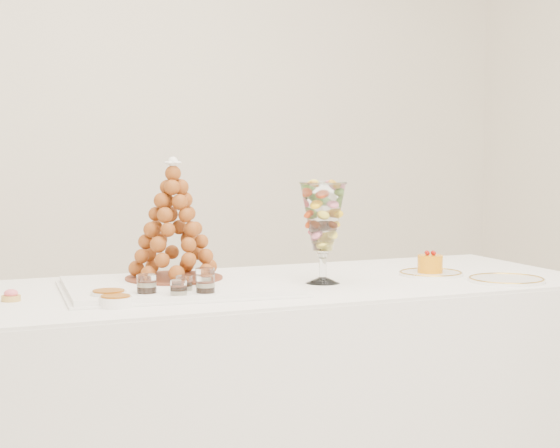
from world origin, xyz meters
TOP-DOWN VIEW (x-y plane):
  - buffet_table at (0.05, 0.30)m, footprint 2.11×0.96m
  - lace_tray at (-0.27, 0.31)m, footprint 0.74×0.60m
  - macaron_vase at (0.19, 0.24)m, footprint 0.15×0.15m
  - cake_plate at (0.61, 0.23)m, footprint 0.22×0.22m
  - spare_plate at (0.74, -0.00)m, footprint 0.25×0.25m
  - pink_tart at (-0.76, 0.33)m, footprint 0.05×0.05m
  - verrine_a at (-0.42, 0.17)m, footprint 0.06×0.06m
  - verrine_b at (-0.31, 0.16)m, footprint 0.05×0.05m
  - verrine_c at (-0.23, 0.20)m, footprint 0.06×0.06m
  - verrine_d at (-0.35, 0.10)m, footprint 0.06×0.06m
  - verrine_e at (-0.27, 0.10)m, footprint 0.06×0.06m
  - ramekin_back at (-0.52, 0.19)m, footprint 0.10×0.10m
  - ramekin_front at (-0.53, 0.11)m, footprint 0.09×0.09m
  - croquembouche at (-0.25, 0.39)m, footprint 0.30×0.30m
  - mousse_cake at (0.60, 0.22)m, footprint 0.09×0.09m

SIDE VIEW (x-z plane):
  - buffet_table at x=0.05m, z-range 0.00..0.78m
  - cake_plate at x=0.61m, z-range 0.78..0.79m
  - spare_plate at x=0.74m, z-range 0.78..0.79m
  - lace_tray at x=-0.27m, z-range 0.78..0.81m
  - ramekin_front at x=-0.53m, z-range 0.78..0.81m
  - pink_tart at x=-0.76m, z-range 0.78..0.81m
  - ramekin_back at x=-0.52m, z-range 0.78..0.81m
  - verrine_d at x=-0.35m, z-range 0.78..0.85m
  - verrine_b at x=-0.31m, z-range 0.78..0.85m
  - verrine_e at x=-0.27m, z-range 0.78..0.85m
  - verrine_a at x=-0.42m, z-range 0.78..0.86m
  - verrine_c at x=-0.23m, z-range 0.78..0.86m
  - mousse_cake at x=0.60m, z-range 0.79..0.86m
  - croquembouche at x=-0.25m, z-range 0.80..1.18m
  - macaron_vase at x=0.19m, z-range 0.83..1.15m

